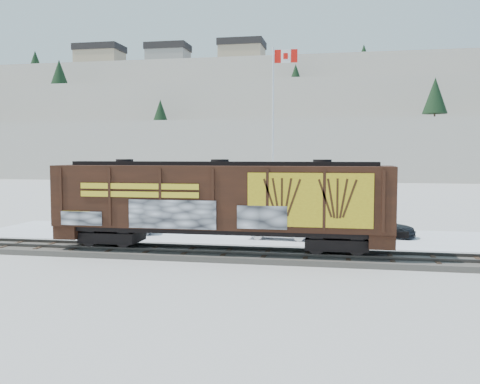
% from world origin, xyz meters
% --- Properties ---
extents(ground, '(500.00, 500.00, 0.00)m').
position_xyz_m(ground, '(0.00, 0.00, 0.00)').
color(ground, white).
rests_on(ground, ground).
extents(rail_track, '(50.00, 3.40, 0.43)m').
position_xyz_m(rail_track, '(0.00, 0.00, 0.15)').
color(rail_track, '#59544C').
rests_on(rail_track, ground).
extents(parking_strip, '(40.00, 8.00, 0.03)m').
position_xyz_m(parking_strip, '(0.00, 7.50, 0.01)').
color(parking_strip, white).
rests_on(parking_strip, ground).
extents(hillside, '(360.00, 110.00, 93.00)m').
position_xyz_m(hillside, '(-0.05, 139.79, 14.37)').
color(hillside, white).
rests_on(hillside, ground).
extents(hopper_railcar, '(17.00, 3.06, 4.40)m').
position_xyz_m(hopper_railcar, '(-2.39, -0.01, 2.88)').
color(hopper_railcar, black).
rests_on(hopper_railcar, rail_track).
extents(flagpole, '(2.30, 0.90, 13.35)m').
position_xyz_m(flagpole, '(-1.55, 14.86, 5.07)').
color(flagpole, silver).
rests_on(flagpole, ground).
extents(car_silver, '(4.64, 3.38, 1.47)m').
position_xyz_m(car_silver, '(-10.20, 5.74, 0.76)').
color(car_silver, silver).
rests_on(car_silver, parking_strip).
extents(car_white, '(4.37, 1.79, 1.41)m').
position_xyz_m(car_white, '(0.01, 5.96, 0.73)').
color(car_white, silver).
rests_on(car_white, parking_strip).
extents(car_dark, '(4.72, 2.92, 1.28)m').
position_xyz_m(car_dark, '(5.99, 8.15, 0.67)').
color(car_dark, black).
rests_on(car_dark, parking_strip).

